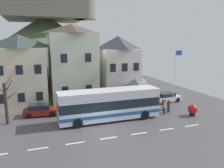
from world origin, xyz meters
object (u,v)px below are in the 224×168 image
Objects in this scene: townhouse_00 at (20,72)px; harbour_buoy at (193,110)px; transit_bus at (109,105)px; pedestrian_00 at (165,107)px; flagpole at (175,76)px; pedestrian_02 at (169,105)px; bare_tree_01 at (6,103)px; pedestrian_03 at (158,102)px; bus_shelter at (135,84)px; pedestrian_01 at (163,105)px; townhouse_01 at (72,63)px; parked_car_01 at (40,110)px; public_bench at (145,99)px; townhouse_02 at (118,68)px; hilltop_castle at (46,45)px.

harbour_buoy is at bearing -29.54° from townhouse_00.
transit_bus reaches higher than pedestrian_00.
pedestrian_02 is at bearing -145.73° from flagpole.
townhouse_00 is 6.74m from bare_tree_01.
harbour_buoy is (1.98, -4.32, -0.00)m from pedestrian_03.
bus_shelter is 2.56× the size of pedestrian_01.
townhouse_00 is 6.84m from townhouse_01.
bare_tree_01 is at bearing 179.97° from pedestrian_03.
public_bench is (14.10, 1.13, -0.19)m from parked_car_01.
pedestrian_02 is at bearing -43.39° from townhouse_01.
flagpole is 19.37m from bare_tree_01.
parked_car_01 is 0.54× the size of flagpole.
townhouse_02 is 2.28× the size of parked_car_01.
townhouse_01 is 11.41m from public_bench.
pedestrian_00 is at bearing -93.66° from public_bench.
townhouse_01 is 1.45× the size of flagpole.
townhouse_00 is 1.83× the size of bare_tree_01.
transit_bus is (9.08, -8.57, -2.95)m from townhouse_00.
hilltop_castle reaches higher than pedestrian_02.
transit_bus is at bearing 168.46° from harbour_buoy.
flagpole is 5.50× the size of harbour_buoy.
townhouse_01 is at bearing 41.02° from bare_tree_01.
pedestrian_01 is at bearing 62.71° from pedestrian_00.
bus_shelter reaches higher than pedestrian_02.
townhouse_01 is 14.04m from pedestrian_00.
townhouse_01 is 8.55m from parked_car_01.
pedestrian_02 is (2.82, -3.55, -2.12)m from bus_shelter.
transit_bus is at bearing -142.71° from bus_shelter.
harbour_buoy is (2.08, -2.85, -0.02)m from pedestrian_01.
parked_car_01 is (-11.33, -4.59, -3.92)m from townhouse_02.
pedestrian_02 reaches higher than harbour_buoy.
pedestrian_02 is 2.34m from pedestrian_03.
pedestrian_03 is (-0.07, 2.33, -0.18)m from pedestrian_02.
harbour_buoy is (0.62, -2.87, -3.53)m from flagpole.
pedestrian_01 reaches higher than parked_car_01.
pedestrian_02 is 2.77m from harbour_buoy.
parked_car_01 is 2.68× the size of pedestrian_03.
parked_car_01 is 2.45× the size of public_bench.
pedestrian_00 is 1.47m from pedestrian_01.
parked_car_01 is at bearing 164.70° from pedestrian_02.
bus_shelter is 4.93m from pedestrian_00.
townhouse_02 reaches higher than harbour_buoy.
pedestrian_02 is at bearing -65.83° from hilltop_castle.
hilltop_castle is at bearing 90.63° from parked_car_01.
pedestrian_01 is 1.47m from pedestrian_03.
townhouse_01 is 7.97× the size of harbour_buoy.
townhouse_01 is 16.99m from harbour_buoy.
harbour_buoy is at bearing -12.32° from bare_tree_01.
hilltop_castle reaches higher than pedestrian_01.
bus_shelter is 5.05m from flagpole.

